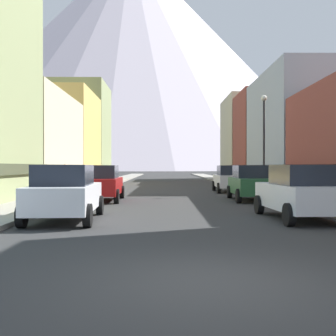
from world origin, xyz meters
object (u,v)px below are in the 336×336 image
(car_left_1, at_px, (101,183))
(streetlamp_right, at_px, (264,129))
(car_right_2, at_px, (230,179))
(car_right_1, at_px, (252,183))
(pedestrian_1, at_px, (65,180))
(car_right_0, at_px, (301,192))
(car_left_0, at_px, (65,193))

(car_left_1, bearing_deg, streetlamp_right, 25.42)
(streetlamp_right, bearing_deg, car_left_1, -154.58)
(car_right_2, xyz_separation_m, streetlamp_right, (1.55, -3.13, 3.09))
(car_right_1, xyz_separation_m, pedestrian_1, (-10.05, 2.65, 0.05))
(car_right_0, height_order, car_right_2, same)
(car_left_0, relative_size, pedestrian_1, 2.60)
(car_left_0, xyz_separation_m, car_left_1, (-0.00, 7.88, 0.00))
(car_left_0, height_order, streetlamp_right, streetlamp_right)
(car_right_0, bearing_deg, car_right_1, 90.01)
(car_left_0, distance_m, car_right_0, 7.60)
(car_right_0, relative_size, car_right_1, 1.01)
(car_right_0, height_order, pedestrian_1, pedestrian_1)
(car_left_0, distance_m, pedestrian_1, 11.10)
(car_left_0, xyz_separation_m, car_right_2, (7.60, 15.35, 0.00))
(car_right_0, distance_m, car_right_2, 15.12)
(car_right_0, bearing_deg, pedestrian_1, 133.50)
(streetlamp_right, bearing_deg, car_right_2, 116.38)
(streetlamp_right, bearing_deg, car_right_0, -97.35)
(car_left_1, height_order, pedestrian_1, pedestrian_1)
(car_left_0, bearing_deg, car_left_1, 90.01)
(car_right_1, height_order, car_right_2, same)
(car_right_2, distance_m, streetlamp_right, 4.66)
(car_left_0, bearing_deg, car_right_1, 47.08)
(pedestrian_1, xyz_separation_m, streetlamp_right, (11.60, 1.40, 3.04))
(car_left_0, height_order, car_left_1, same)
(car_right_1, height_order, pedestrian_1, pedestrian_1)
(streetlamp_right, bearing_deg, car_right_1, -110.91)
(car_right_1, distance_m, streetlamp_right, 5.33)
(car_right_2, relative_size, streetlamp_right, 0.76)
(car_right_2, distance_m, pedestrian_1, 11.02)
(car_left_1, height_order, car_right_1, same)
(streetlamp_right, bearing_deg, pedestrian_1, -173.12)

